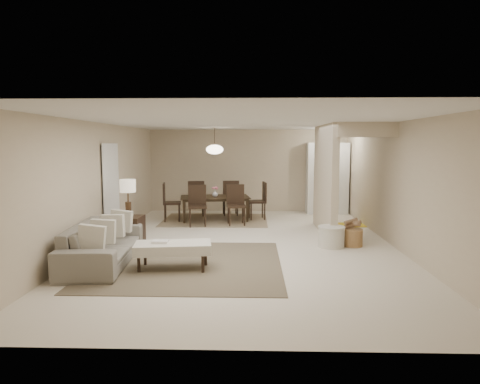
{
  "coord_description": "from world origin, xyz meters",
  "views": [
    {
      "loc": [
        0.14,
        -8.6,
        2.07
      ],
      "look_at": [
        -0.13,
        0.44,
        1.05
      ],
      "focal_mm": 32.0,
      "sensor_mm": 36.0,
      "label": 1
    }
  ],
  "objects_px": {
    "round_pouf": "(331,237)",
    "ottoman_bench": "(173,248)",
    "wicker_basket": "(352,238)",
    "pantry_cabinet": "(327,178)",
    "side_table": "(129,231)",
    "sofa": "(103,244)",
    "dining_table": "(215,208)"
  },
  "relations": [
    {
      "from": "side_table",
      "to": "ottoman_bench",
      "type": "bearing_deg",
      "value": -54.04
    },
    {
      "from": "ottoman_bench",
      "to": "pantry_cabinet",
      "type": "bearing_deg",
      "value": 51.25
    },
    {
      "from": "sofa",
      "to": "wicker_basket",
      "type": "distance_m",
      "value": 4.84
    },
    {
      "from": "side_table",
      "to": "pantry_cabinet",
      "type": "bearing_deg",
      "value": 41.39
    },
    {
      "from": "round_pouf",
      "to": "ottoman_bench",
      "type": "bearing_deg",
      "value": -150.75
    },
    {
      "from": "ottoman_bench",
      "to": "wicker_basket",
      "type": "bearing_deg",
      "value": 19.49
    },
    {
      "from": "ottoman_bench",
      "to": "side_table",
      "type": "distance_m",
      "value": 2.09
    },
    {
      "from": "sofa",
      "to": "dining_table",
      "type": "height_order",
      "value": "sofa"
    },
    {
      "from": "ottoman_bench",
      "to": "wicker_basket",
      "type": "height_order",
      "value": "ottoman_bench"
    },
    {
      "from": "pantry_cabinet",
      "to": "side_table",
      "type": "relative_size",
      "value": 3.54
    },
    {
      "from": "pantry_cabinet",
      "to": "wicker_basket",
      "type": "height_order",
      "value": "pantry_cabinet"
    },
    {
      "from": "pantry_cabinet",
      "to": "round_pouf",
      "type": "bearing_deg",
      "value": -98.31
    },
    {
      "from": "dining_table",
      "to": "pantry_cabinet",
      "type": "bearing_deg",
      "value": 13.12
    },
    {
      "from": "sofa",
      "to": "wicker_basket",
      "type": "height_order",
      "value": "sofa"
    },
    {
      "from": "side_table",
      "to": "sofa",
      "type": "bearing_deg",
      "value": -92.06
    },
    {
      "from": "pantry_cabinet",
      "to": "ottoman_bench",
      "type": "relative_size",
      "value": 1.6
    },
    {
      "from": "side_table",
      "to": "dining_table",
      "type": "bearing_deg",
      "value": 62.3
    },
    {
      "from": "ottoman_bench",
      "to": "side_table",
      "type": "relative_size",
      "value": 2.21
    },
    {
      "from": "pantry_cabinet",
      "to": "sofa",
      "type": "height_order",
      "value": "pantry_cabinet"
    },
    {
      "from": "sofa",
      "to": "side_table",
      "type": "distance_m",
      "value": 1.39
    },
    {
      "from": "pantry_cabinet",
      "to": "dining_table",
      "type": "xyz_separation_m",
      "value": [
        -3.23,
        -1.3,
        -0.73
      ]
    },
    {
      "from": "pantry_cabinet",
      "to": "wicker_basket",
      "type": "xyz_separation_m",
      "value": [
        -0.18,
        -4.15,
        -0.88
      ]
    },
    {
      "from": "ottoman_bench",
      "to": "wicker_basket",
      "type": "relative_size",
      "value": 3.19
    },
    {
      "from": "sofa",
      "to": "dining_table",
      "type": "relative_size",
      "value": 1.3
    },
    {
      "from": "wicker_basket",
      "to": "pantry_cabinet",
      "type": "bearing_deg",
      "value": 87.53
    },
    {
      "from": "pantry_cabinet",
      "to": "sofa",
      "type": "distance_m",
      "value": 7.39
    },
    {
      "from": "wicker_basket",
      "to": "sofa",
      "type": "bearing_deg",
      "value": -162.85
    },
    {
      "from": "round_pouf",
      "to": "wicker_basket",
      "type": "relative_size",
      "value": 1.3
    },
    {
      "from": "round_pouf",
      "to": "side_table",
      "type": "bearing_deg",
      "value": 179.12
    },
    {
      "from": "sofa",
      "to": "pantry_cabinet",
      "type": "bearing_deg",
      "value": -45.0
    },
    {
      "from": "pantry_cabinet",
      "to": "side_table",
      "type": "bearing_deg",
      "value": -138.61
    },
    {
      "from": "pantry_cabinet",
      "to": "dining_table",
      "type": "height_order",
      "value": "pantry_cabinet"
    }
  ]
}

